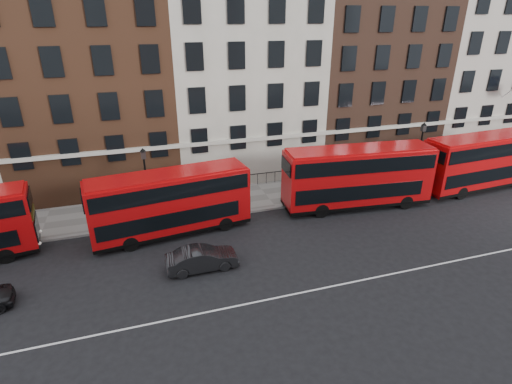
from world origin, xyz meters
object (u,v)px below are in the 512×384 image
object	(u,v)px
bus_d	(483,161)
car_front	(202,259)
bus_b	(170,202)
bus_c	(357,176)

from	to	relation	value
bus_d	car_front	size ratio (longest dim) A/B	2.72
bus_b	car_front	bearing A→B (deg)	-83.50
bus_b	bus_c	xyz separation A→B (m)	(13.94, 0.01, 0.18)
car_front	bus_c	bearing A→B (deg)	-70.01
bus_b	car_front	distance (m)	5.17
bus_b	bus_c	world-z (taller)	bus_c
bus_b	bus_d	size ratio (longest dim) A/B	0.95
bus_c	car_front	world-z (taller)	bus_c
bus_b	bus_d	distance (m)	25.89
car_front	bus_b	bearing A→B (deg)	13.28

